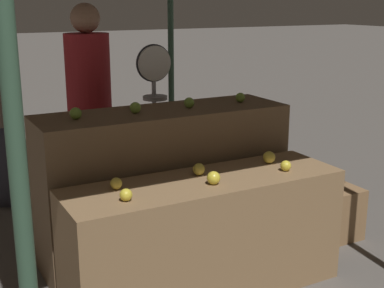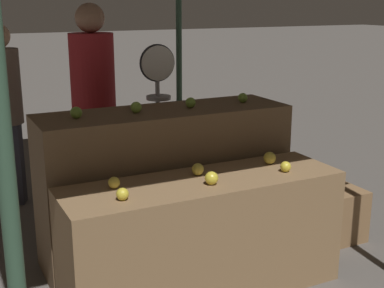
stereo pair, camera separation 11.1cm
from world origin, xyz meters
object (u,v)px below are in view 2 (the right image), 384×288
object	(u,v)px
produce_scale	(158,94)
wooden_crate_side	(332,213)
person_customer_left	(4,102)
person_vendor_at_scale	(94,97)

from	to	relation	value
produce_scale	wooden_crate_side	bearing A→B (deg)	-40.61
produce_scale	person_customer_left	world-z (taller)	person_customer_left
person_customer_left	wooden_crate_side	world-z (taller)	person_customer_left
person_customer_left	person_vendor_at_scale	bearing A→B (deg)	157.38
produce_scale	wooden_crate_side	world-z (taller)	produce_scale
produce_scale	person_vendor_at_scale	size ratio (longest dim) A/B	0.83
person_customer_left	wooden_crate_side	xyz separation A→B (m)	(2.18, -1.93, -0.76)
person_vendor_at_scale	produce_scale	bearing A→B (deg)	160.12
person_vendor_at_scale	person_customer_left	xyz separation A→B (m)	(-0.65, 0.64, -0.10)
produce_scale	wooden_crate_side	distance (m)	1.70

